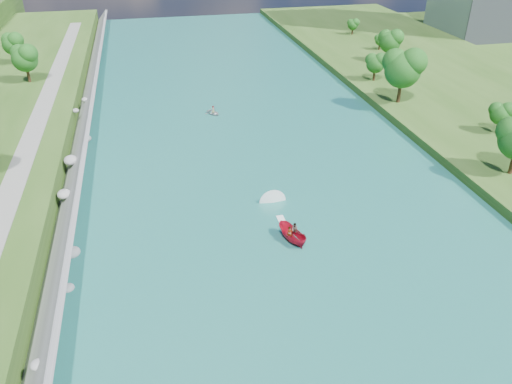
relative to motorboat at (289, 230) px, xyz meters
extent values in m
plane|color=#2D5119|center=(0.02, -8.35, -0.91)|extent=(260.00, 260.00, 0.00)
cube|color=#1A5F62|center=(0.02, 11.65, -0.86)|extent=(55.00, 240.00, 0.10)
cube|color=slate|center=(-25.83, 11.65, 0.89)|extent=(3.54, 236.00, 4.05)
ellipsoid|color=gray|center=(-25.82, -15.80, 1.48)|extent=(1.06, 1.19, 0.59)
ellipsoid|color=gray|center=(-24.84, -3.99, -0.81)|extent=(1.22, 1.37, 0.84)
ellipsoid|color=gray|center=(-24.92, 2.04, -0.66)|extent=(1.74, 2.01, 0.97)
ellipsoid|color=gray|center=(-26.41, 12.03, 1.44)|extent=(1.70, 1.97, 1.09)
ellipsoid|color=gray|center=(-26.39, 21.36, 1.67)|extent=(1.86, 2.29, 1.27)
ellipsoid|color=gray|center=(-25.16, 32.32, 0.09)|extent=(1.68, 1.50, 1.06)
ellipsoid|color=gray|center=(-27.09, 40.22, 2.10)|extent=(1.15, 1.13, 0.73)
ellipsoid|color=gray|center=(-26.09, 47.31, 1.45)|extent=(1.24, 1.14, 0.91)
cube|color=gray|center=(-32.48, 11.65, 2.64)|extent=(3.00, 200.00, 0.10)
ellipsoid|color=#195115|center=(-36.96, 57.09, 6.97)|extent=(5.26, 5.26, 8.77)
ellipsoid|color=#195115|center=(-41.62, 71.08, 6.59)|extent=(4.80, 4.80, 8.00)
ellipsoid|color=#195115|center=(40.87, 18.54, 3.67)|extent=(3.69, 3.69, 6.16)
ellipsoid|color=#195115|center=(31.66, 35.30, 6.57)|extent=(7.18, 7.18, 11.97)
ellipsoid|color=#195115|center=(32.67, 48.52, 4.01)|extent=(4.11, 4.11, 6.85)
ellipsoid|color=#195115|center=(41.89, 61.05, 4.99)|extent=(5.28, 5.28, 8.80)
ellipsoid|color=#195115|center=(44.52, 71.41, 2.89)|extent=(2.76, 2.76, 4.59)
ellipsoid|color=#195115|center=(44.18, 88.50, 3.16)|extent=(3.09, 3.09, 5.14)
imported|color=#B40E25|center=(-0.01, -1.12, 0.10)|extent=(3.24, 5.01, 1.81)
imported|color=#66605B|center=(-0.41, -1.52, 0.49)|extent=(0.75, 0.55, 1.89)
imported|color=#66605B|center=(0.49, -0.62, 0.37)|extent=(1.02, 1.02, 1.67)
cube|color=white|center=(-0.01, 1.88, -0.78)|extent=(0.90, 5.00, 0.06)
imported|color=#9899A0|center=(-2.97, 40.54, -0.48)|extent=(3.52, 3.89, 0.66)
imported|color=#66605B|center=(-2.97, 40.54, 0.12)|extent=(0.77, 0.64, 1.36)
camera|label=1|loc=(-14.70, -46.59, 33.87)|focal=35.00mm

